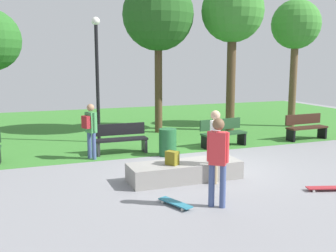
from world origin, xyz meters
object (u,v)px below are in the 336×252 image
skateboard_by_ledge (175,203)px  skateboard_spare (325,188)px  tree_broad_elm (158,16)px  park_bench_by_oak (121,138)px  concrete_ledge (185,171)px  tree_young_birch (296,27)px  tree_slender_maple (233,13)px  skater_watching (215,141)px  park_bench_far_right (223,132)px  park_bench_near_lamppost (306,126)px  backpack_on_ledge (172,158)px  pedestrian_with_backpack (90,126)px  trash_bin (168,142)px  lamp_post (97,68)px  skater_performing_trick (218,155)px

skateboard_by_ledge → skateboard_spare: same height
skateboard_spare → tree_broad_elm: size_ratio=0.14×
park_bench_by_oak → tree_broad_elm: tree_broad_elm is taller
concrete_ledge → tree_young_birch: 10.19m
park_bench_by_oak → tree_slender_maple: tree_slender_maple is taller
skater_watching → park_bench_far_right: 4.07m
park_bench_near_lamppost → tree_young_birch: tree_young_birch is taller
park_bench_far_right → tree_young_birch: (4.81, 2.62, 3.77)m
skater_watching → park_bench_by_oak: size_ratio=1.06×
backpack_on_ledge → skateboard_by_ledge: (-0.50, -1.45, -0.53)m
park_bench_far_right → pedestrian_with_backpack: 4.45m
skateboard_by_ledge → trash_bin: size_ratio=1.00×
park_bench_by_oak → pedestrian_with_backpack: pedestrian_with_backpack is taller
tree_young_birch → pedestrian_with_backpack: size_ratio=3.33×
trash_bin → park_bench_by_oak: bearing=147.2°
concrete_ledge → pedestrian_with_backpack: (-1.75, 2.84, 0.75)m
tree_young_birch → trash_bin: bearing=-155.5°
park_bench_near_lamppost → lamp_post: size_ratio=0.38×
park_bench_near_lamppost → lamp_post: bearing=162.7°
lamp_post → pedestrian_with_backpack: bearing=-106.3°
concrete_ledge → skateboard_spare: size_ratio=3.31×
skateboard_spare → park_bench_near_lamppost: (3.49, 4.84, 0.42)m
skater_watching → tree_broad_elm: tree_broad_elm is taller
tree_broad_elm → trash_bin: bearing=-105.5°
skateboard_by_ledge → park_bench_far_right: size_ratio=0.50×
backpack_on_ledge → park_bench_far_right: size_ratio=0.19×
pedestrian_with_backpack → tree_slender_maple: bearing=24.4°
skateboard_spare → trash_bin: bearing=115.7°
park_bench_near_lamppost → park_bench_by_oak: bearing=177.8°
tree_slender_maple → skater_watching: bearing=-122.4°
concrete_ledge → park_bench_far_right: 4.03m
park_bench_far_right → tree_broad_elm: (-1.11, 3.28, 4.06)m
skater_watching → pedestrian_with_backpack: skater_watching is taller
skateboard_spare → park_bench_far_right: 4.88m
skateboard_spare → skater_watching: bearing=144.6°
skateboard_by_ledge → tree_broad_elm: tree_broad_elm is taller
skateboard_spare → tree_slender_maple: size_ratio=0.14×
skateboard_by_ledge → lamp_post: bearing=91.6°
lamp_post → tree_slender_maple: bearing=4.6°
skater_watching → tree_young_birch: size_ratio=0.32×
park_bench_near_lamppost → trash_bin: size_ratio=1.98×
backpack_on_ledge → skateboard_spare: 3.46m
skater_performing_trick → backpack_on_ledge: bearing=97.8°
skateboard_by_ledge → park_bench_far_right: 5.78m
backpack_on_ledge → pedestrian_with_backpack: size_ratio=0.20×
skateboard_by_ledge → park_bench_near_lamppost: bearing=33.2°
skateboard_spare → tree_young_birch: 9.88m
park_bench_far_right → skateboard_spare: bearing=-91.3°
tree_broad_elm → tree_young_birch: bearing=-6.4°
skater_performing_trick → park_bench_by_oak: 5.19m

